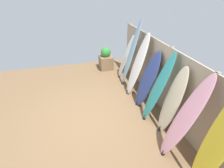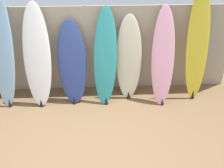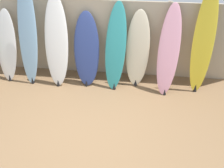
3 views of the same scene
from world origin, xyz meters
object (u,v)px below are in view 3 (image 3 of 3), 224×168
(surfboard_teal_4, at_px, (116,48))
(surfboard_cream_5, at_px, (138,50))
(surfboard_navy_3, at_px, (87,50))
(surfboard_white_0, at_px, (7,47))
(surfboard_white_2, at_px, (57,43))
(surfboard_skyblue_1, at_px, (28,35))
(surfboard_yellow_7, at_px, (203,43))
(surfboard_pink_6, at_px, (169,51))

(surfboard_teal_4, xyz_separation_m, surfboard_cream_5, (0.48, 0.11, -0.07))
(surfboard_navy_3, relative_size, surfboard_teal_4, 0.87)
(surfboard_white_0, relative_size, surfboard_cream_5, 0.94)
(surfboard_white_2, relative_size, surfboard_navy_3, 1.21)
(surfboard_navy_3, bearing_deg, surfboard_cream_5, 3.40)
(surfboard_navy_3, relative_size, surfboard_cream_5, 0.95)
(surfboard_white_2, distance_m, surfboard_teal_4, 1.30)
(surfboard_skyblue_1, height_order, surfboard_white_2, surfboard_skyblue_1)
(surfboard_white_0, distance_m, surfboard_navy_3, 1.84)
(surfboard_white_2, height_order, surfboard_cream_5, surfboard_white_2)
(surfboard_white_2, distance_m, surfboard_navy_3, 0.67)
(surfboard_teal_4, bearing_deg, surfboard_yellow_7, 2.36)
(surfboard_white_2, xyz_separation_m, surfboard_teal_4, (1.30, 0.00, -0.06))
(surfboard_navy_3, relative_size, surfboard_yellow_7, 0.73)
(surfboard_skyblue_1, distance_m, surfboard_pink_6, 3.05)
(surfboard_skyblue_1, relative_size, surfboard_yellow_7, 1.01)
(surfboard_cream_5, relative_size, surfboard_yellow_7, 0.76)
(surfboard_white_0, bearing_deg, surfboard_white_2, -1.77)
(surfboard_white_0, relative_size, surfboard_teal_4, 0.86)
(surfboard_white_2, bearing_deg, surfboard_navy_3, 4.00)
(surfboard_white_0, height_order, surfboard_cream_5, surfboard_cream_5)
(surfboard_cream_5, bearing_deg, surfboard_skyblue_1, -177.67)
(surfboard_white_0, xyz_separation_m, surfboard_cream_5, (2.97, 0.08, 0.05))
(surfboard_teal_4, height_order, surfboard_pink_6, surfboard_pink_6)
(surfboard_skyblue_1, height_order, surfboard_teal_4, surfboard_skyblue_1)
(surfboard_navy_3, bearing_deg, surfboard_white_0, -179.74)
(surfboard_white_2, height_order, surfboard_navy_3, surfboard_white_2)
(surfboard_navy_3, height_order, surfboard_yellow_7, surfboard_yellow_7)
(surfboard_cream_5, bearing_deg, surfboard_pink_6, -12.29)
(surfboard_teal_4, distance_m, surfboard_yellow_7, 1.82)
(surfboard_white_2, bearing_deg, surfboard_cream_5, 3.62)
(surfboard_white_2, xyz_separation_m, surfboard_yellow_7, (3.11, 0.08, 0.12))
(surfboard_cream_5, distance_m, surfboard_pink_6, 0.67)
(surfboard_skyblue_1, distance_m, surfboard_cream_5, 2.41)
(surfboard_cream_5, bearing_deg, surfboard_teal_4, -166.89)
(surfboard_skyblue_1, distance_m, surfboard_yellow_7, 3.73)
(surfboard_white_0, distance_m, surfboard_white_2, 1.21)
(surfboard_pink_6, bearing_deg, surfboard_white_2, 179.31)
(surfboard_skyblue_1, distance_m, surfboard_teal_4, 1.93)
(surfboard_skyblue_1, bearing_deg, surfboard_pink_6, -0.83)
(surfboard_white_0, bearing_deg, surfboard_cream_5, 1.45)
(surfboard_white_2, distance_m, surfboard_pink_6, 2.42)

